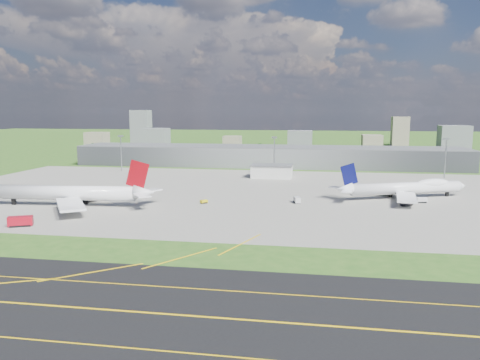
% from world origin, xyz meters
% --- Properties ---
extents(ground, '(1400.00, 1400.00, 0.00)m').
position_xyz_m(ground, '(0.00, 150.00, 0.00)').
color(ground, '#2D5B1C').
rests_on(ground, ground).
extents(taxiway, '(1400.00, 60.00, 0.06)m').
position_xyz_m(taxiway, '(0.00, -110.00, 0.03)').
color(taxiway, black).
rests_on(taxiway, ground).
extents(apron, '(360.00, 190.00, 0.08)m').
position_xyz_m(apron, '(10.00, 40.00, 0.04)').
color(apron, gray).
rests_on(apron, ground).
extents(terminal, '(300.00, 42.00, 15.00)m').
position_xyz_m(terminal, '(0.00, 165.00, 7.50)').
color(terminal, gray).
rests_on(terminal, ground).
extents(ops_building, '(26.00, 16.00, 8.00)m').
position_xyz_m(ops_building, '(10.00, 100.00, 4.00)').
color(ops_building, silver).
rests_on(ops_building, ground).
extents(mast_west, '(3.50, 2.00, 25.90)m').
position_xyz_m(mast_west, '(-100.00, 115.00, 17.71)').
color(mast_west, gray).
rests_on(mast_west, ground).
extents(mast_center, '(3.50, 2.00, 25.90)m').
position_xyz_m(mast_center, '(10.00, 115.00, 17.71)').
color(mast_center, gray).
rests_on(mast_center, ground).
extents(mast_east, '(3.50, 2.00, 25.90)m').
position_xyz_m(mast_east, '(120.00, 115.00, 17.71)').
color(mast_east, gray).
rests_on(mast_east, ground).
extents(airliner_red_twin, '(78.95, 61.41, 21.66)m').
position_xyz_m(airliner_red_twin, '(-70.79, -6.55, 5.77)').
color(airliner_red_twin, white).
rests_on(airliner_red_twin, ground).
extents(airliner_blue_quad, '(67.59, 51.49, 18.46)m').
position_xyz_m(airliner_blue_quad, '(82.56, 38.21, 5.13)').
color(airliner_blue_quad, white).
rests_on(airliner_blue_quad, ground).
extents(fire_truck, '(9.23, 6.55, 3.81)m').
position_xyz_m(fire_truck, '(-70.60, -45.29, 1.90)').
color(fire_truck, '#9E0B1B').
rests_on(fire_truck, ground).
extents(tug_yellow, '(3.68, 3.69, 1.68)m').
position_xyz_m(tug_yellow, '(-13.07, 8.76, 0.88)').
color(tug_yellow, yellow).
rests_on(tug_yellow, ground).
extents(van_white_near, '(3.80, 6.16, 2.87)m').
position_xyz_m(van_white_near, '(29.96, 17.08, 1.44)').
color(van_white_near, silver).
rests_on(van_white_near, ground).
extents(van_white_far, '(5.32, 3.35, 2.54)m').
position_xyz_m(van_white_far, '(87.96, 27.25, 1.28)').
color(van_white_far, silver).
rests_on(van_white_far, ground).
extents(bldg_far_w, '(24.00, 20.00, 18.00)m').
position_xyz_m(bldg_far_w, '(-220.00, 320.00, 9.00)').
color(bldg_far_w, gray).
rests_on(bldg_far_w, ground).
extents(bldg_w, '(28.00, 22.00, 24.00)m').
position_xyz_m(bldg_w, '(-140.00, 300.00, 12.00)').
color(bldg_w, slate).
rests_on(bldg_w, ground).
extents(bldg_cw, '(20.00, 18.00, 14.00)m').
position_xyz_m(bldg_cw, '(-60.00, 340.00, 7.00)').
color(bldg_cw, gray).
rests_on(bldg_cw, ground).
extents(bldg_c, '(26.00, 20.00, 22.00)m').
position_xyz_m(bldg_c, '(20.00, 310.00, 11.00)').
color(bldg_c, slate).
rests_on(bldg_c, ground).
extents(bldg_ce, '(22.00, 24.00, 16.00)m').
position_xyz_m(bldg_ce, '(100.00, 350.00, 8.00)').
color(bldg_ce, gray).
rests_on(bldg_ce, ground).
extents(bldg_e, '(30.00, 22.00, 28.00)m').
position_xyz_m(bldg_e, '(180.00, 320.00, 14.00)').
color(bldg_e, slate).
rests_on(bldg_e, ground).
extents(bldg_tall_w, '(22.00, 20.00, 44.00)m').
position_xyz_m(bldg_tall_w, '(-180.00, 360.00, 22.00)').
color(bldg_tall_w, slate).
rests_on(bldg_tall_w, ground).
extents(bldg_tall_e, '(20.00, 18.00, 36.00)m').
position_xyz_m(bldg_tall_e, '(140.00, 410.00, 18.00)').
color(bldg_tall_e, gray).
rests_on(bldg_tall_e, ground).
extents(tree_far_w, '(7.20, 7.20, 8.80)m').
position_xyz_m(tree_far_w, '(-200.00, 270.00, 5.18)').
color(tree_far_w, '#382314').
rests_on(tree_far_w, ground).
extents(tree_w, '(6.75, 6.75, 8.25)m').
position_xyz_m(tree_w, '(-110.00, 265.00, 4.86)').
color(tree_w, '#382314').
rests_on(tree_w, ground).
extents(tree_c, '(8.10, 8.10, 9.90)m').
position_xyz_m(tree_c, '(-20.00, 280.00, 5.84)').
color(tree_c, '#382314').
rests_on(tree_c, ground).
extents(tree_e, '(7.65, 7.65, 9.35)m').
position_xyz_m(tree_e, '(70.00, 275.00, 5.51)').
color(tree_e, '#382314').
rests_on(tree_e, ground).
extents(tree_far_e, '(6.30, 6.30, 7.70)m').
position_xyz_m(tree_far_e, '(160.00, 285.00, 4.53)').
color(tree_far_e, '#382314').
rests_on(tree_far_e, ground).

